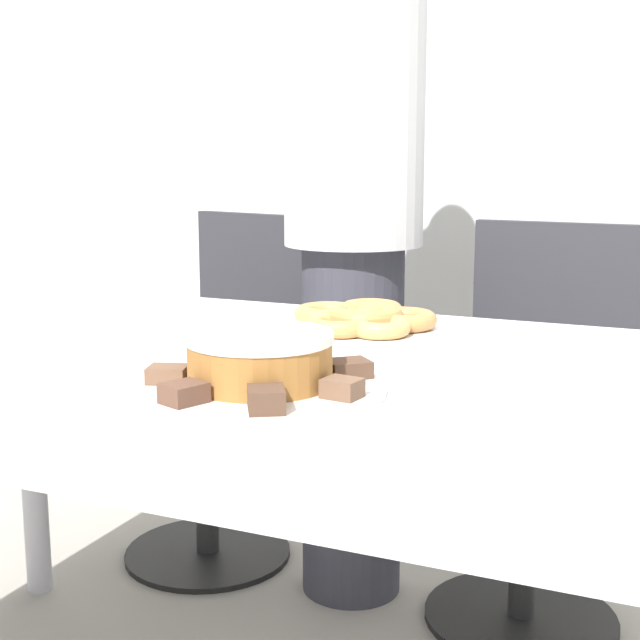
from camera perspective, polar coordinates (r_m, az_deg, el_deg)
wall_back at (r=2.82m, az=12.44°, el=15.25°), size 8.00×0.05×2.60m
table at (r=1.34m, az=-2.57°, el=-5.85°), size 1.89×0.98×0.75m
person_standing at (r=2.06m, az=2.16°, el=6.31°), size 0.32×0.32×1.70m
office_chair_left at (r=2.38m, az=-6.40°, el=-4.79°), size 0.53×0.53×0.90m
office_chair_right at (r=2.10m, az=13.59°, el=-7.08°), size 0.47×0.47×0.90m
plate_cake at (r=1.17m, az=-3.83°, el=-4.37°), size 0.33×0.33×0.01m
plate_donuts at (r=1.54m, az=2.89°, el=-0.71°), size 0.32×0.32×0.01m
frosted_cake at (r=1.16m, az=-3.86°, el=-2.48°), size 0.19×0.19×0.07m
lamington_0 at (r=1.09m, az=-8.70°, el=-4.64°), size 0.06×0.06×0.02m
lamington_1 at (r=1.04m, az=-3.46°, el=-5.09°), size 0.06×0.06×0.03m
lamington_2 at (r=1.10m, az=1.43°, el=-4.39°), size 0.05×0.04×0.02m
lamington_3 at (r=1.20m, az=1.82°, el=-3.11°), size 0.07×0.07×0.02m
lamington_4 at (r=1.27m, az=-1.73°, el=-2.21°), size 0.04×0.05×0.03m
lamington_5 at (r=1.27m, az=-6.54°, el=-2.43°), size 0.06×0.06×0.02m
lamington_6 at (r=1.19m, az=-9.72°, el=-3.44°), size 0.06×0.06×0.02m
donut_0 at (r=1.54m, az=2.90°, el=0.19°), size 0.13×0.13×0.04m
donut_1 at (r=1.48m, az=3.84°, el=-0.46°), size 0.10×0.10×0.03m
donut_2 at (r=1.54m, az=5.30°, el=0.03°), size 0.12×0.12×0.03m
donut_3 at (r=1.61m, az=3.29°, el=0.57°), size 0.12×0.12×0.03m
donut_4 at (r=1.58m, az=0.54°, el=0.36°), size 0.12×0.12×0.03m
donut_5 at (r=1.49m, az=1.22°, el=-0.35°), size 0.11×0.11×0.03m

